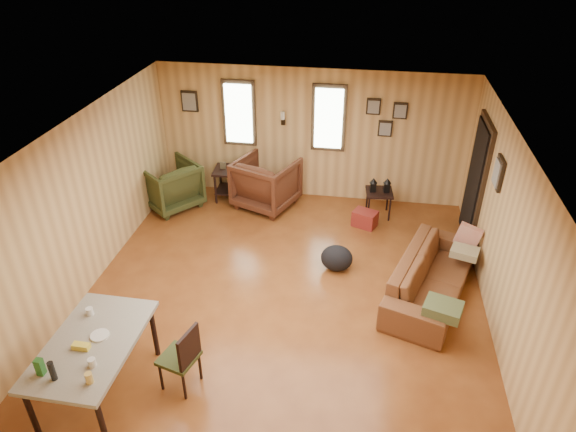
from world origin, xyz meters
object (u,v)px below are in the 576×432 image
(recliner_brown, at_px, (266,180))
(dining_table, at_px, (91,348))
(sofa, at_px, (433,270))
(recliner_green, at_px, (170,183))
(end_table, at_px, (231,178))
(side_table, at_px, (380,190))

(recliner_brown, distance_m, dining_table, 4.60)
(sofa, distance_m, recliner_green, 4.81)
(recliner_green, bearing_deg, end_table, 153.48)
(side_table, height_order, dining_table, dining_table)
(sofa, relative_size, recliner_brown, 2.14)
(end_table, xyz_separation_m, side_table, (2.71, -0.18, 0.08))
(recliner_brown, xyz_separation_m, recliner_green, (-1.69, -0.30, -0.04))
(sofa, bearing_deg, dining_table, 140.83)
(side_table, distance_m, dining_table, 5.36)
(recliner_brown, bearing_deg, dining_table, 99.29)
(side_table, bearing_deg, dining_table, -123.77)
(recliner_green, height_order, end_table, recliner_green)
(recliner_brown, distance_m, recliner_green, 1.72)
(sofa, xyz_separation_m, recliner_green, (-4.44, 1.84, 0.04))
(end_table, height_order, dining_table, dining_table)
(end_table, relative_size, side_table, 1.02)
(end_table, height_order, side_table, end_table)
(sofa, xyz_separation_m, end_table, (-3.46, 2.29, -0.00))
(recliner_brown, xyz_separation_m, side_table, (2.01, -0.04, -0.01))
(recliner_green, relative_size, side_table, 1.27)
(recliner_brown, bearing_deg, sofa, 163.60)
(end_table, bearing_deg, side_table, -3.84)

